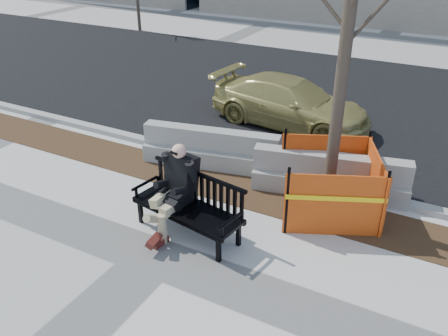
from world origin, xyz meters
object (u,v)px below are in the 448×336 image
(bench, at_px, (188,233))
(tree_fence, at_px, (326,209))
(sedan, at_px, (289,125))
(jersey_barrier_right, at_px, (328,193))
(jersey_barrier_left, at_px, (211,165))
(seated_man, at_px, (178,226))

(bench, bearing_deg, tree_fence, 54.52)
(tree_fence, bearing_deg, sedan, 121.16)
(bench, xyz_separation_m, jersey_barrier_right, (1.76, 2.53, 0.00))
(bench, relative_size, jersey_barrier_left, 0.68)
(tree_fence, height_order, sedan, tree_fence)
(sedan, bearing_deg, seated_man, -174.03)
(tree_fence, bearing_deg, seated_man, -140.58)
(sedan, height_order, jersey_barrier_left, sedan)
(bench, distance_m, sedan, 5.52)
(seated_man, height_order, sedan, seated_man)
(sedan, xyz_separation_m, jersey_barrier_right, (2.02, -2.98, 0.00))
(jersey_barrier_right, bearing_deg, sedan, 111.23)
(tree_fence, distance_m, sedan, 4.21)
(tree_fence, xyz_separation_m, jersey_barrier_left, (-2.86, 0.56, 0.00))
(sedan, height_order, jersey_barrier_right, sedan)
(bench, distance_m, seated_man, 0.30)
(seated_man, distance_m, sedan, 5.41)
(bench, distance_m, jersey_barrier_left, 2.65)
(bench, relative_size, tree_fence, 0.32)
(tree_fence, bearing_deg, jersey_barrier_right, 104.34)
(bench, height_order, tree_fence, tree_fence)
(tree_fence, xyz_separation_m, jersey_barrier_right, (-0.16, 0.62, 0.00))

